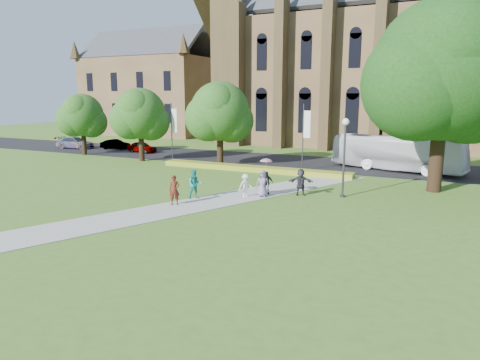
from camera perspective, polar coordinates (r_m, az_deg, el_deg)
The scene contains 24 objects.
ground at distance 26.25m, azimuth -5.89°, elevation -3.61°, with size 160.00×160.00×0.00m, color #476C20.
road at distance 44.23m, azimuth 7.62°, elevation 2.38°, with size 160.00×10.00×0.02m, color black.
footpath at distance 27.08m, azimuth -4.80°, elevation -3.09°, with size 3.20×30.00×0.04m, color #B2B2A8.
flower_hedge at distance 38.59m, azimuth 1.70°, elevation 1.53°, with size 18.00×1.40×0.45m, color gold.
cathedral at distance 61.82m, azimuth 23.14°, elevation 16.13°, with size 52.60×18.25×28.00m.
building_west at distance 79.32m, azimuth -11.53°, elevation 12.74°, with size 22.00×14.00×18.30m.
streetlamp at distance 28.95m, azimuth 13.76°, elevation 4.15°, with size 0.44×0.44×5.24m.
large_tree at distance 32.72m, azimuth 25.58°, elevation 13.07°, with size 9.60×9.60×13.20m.
street_tree_0 at distance 45.53m, azimuth -13.18°, elevation 8.59°, with size 5.20×5.20×7.50m.
street_tree_1 at distance 41.00m, azimuth -2.71°, elevation 9.11°, with size 5.60×5.60×8.05m.
street_tree_2 at distance 52.30m, azimuth -20.31°, elevation 8.10°, with size 4.80×4.80×6.95m.
banner_pole_0 at distance 38.65m, azimuth 8.56°, elevation 6.16°, with size 0.70×0.10×6.00m.
banner_pole_1 at distance 44.74m, azimuth -8.98°, elevation 6.80°, with size 0.70×0.10×6.00m.
tour_coach at distance 41.13m, azimuth 20.20°, elevation 3.43°, with size 2.72×11.61×3.23m, color white.
car_0 at distance 52.62m, azimuth -12.94°, elevation 4.30°, with size 1.52×3.78×1.29m, color gray.
car_1 at distance 56.75m, azimuth -16.27°, elevation 4.58°, with size 1.31×3.74×1.23m, color gray.
car_2 at distance 59.42m, azimuth -21.11°, elevation 4.67°, with size 2.04×5.03×1.46m, color gray.
pedestrian_0 at distance 26.66m, azimuth -8.74°, elevation -1.34°, with size 0.67×0.44×1.83m, color #551F13.
pedestrian_1 at distance 28.07m, azimuth -6.04°, elevation -0.57°, with size 0.92×0.72×1.90m, color teal.
pedestrian_2 at distance 28.37m, azimuth 0.75°, elevation -0.74°, with size 1.01×0.58×1.56m, color white.
pedestrian_3 at distance 29.25m, azimuth 3.55°, elevation -0.38°, with size 0.92×0.38×1.58m, color black.
pedestrian_4 at distance 28.48m, azimuth 3.04°, elevation -0.47°, with size 0.87×0.57×1.78m, color slate.
pedestrian_5 at distance 29.22m, azimuth 8.10°, elevation -0.26°, with size 1.66×0.53×1.79m, color #2C2931.
parasol at distance 28.28m, azimuth 3.48°, elevation 2.01°, with size 0.81×0.81×0.71m, color pink.
Camera 1 is at (13.23, -21.68, 6.63)m, focal length 32.00 mm.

